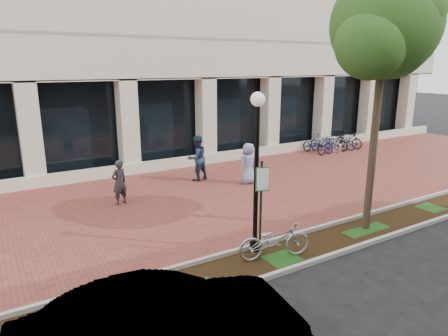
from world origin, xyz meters
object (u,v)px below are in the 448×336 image
parking_sign (261,198)px  pedestrian_right (248,163)px  sedan_near_curb (164,335)px  street_tree (385,32)px  pedestrian_mid (197,158)px  bike_rack_cluster (332,142)px  bollard (340,154)px  pedestrian_left (119,182)px  lamppost (256,165)px  locked_bicycle (274,240)px

parking_sign → pedestrian_right: bearing=80.9°
parking_sign → sedan_near_curb: 4.53m
street_tree → pedestrian_right: (-0.42, 5.74, -4.81)m
street_tree → sedan_near_curb: 9.37m
pedestrian_mid → bike_rack_cluster: size_ratio=0.55×
parking_sign → bike_rack_cluster: 14.24m
bollard → pedestrian_left: bearing=-179.3°
lamppost → pedestrian_right: lamppost is taller
pedestrian_left → pedestrian_mid: bearing=-179.5°
pedestrian_mid → lamppost: bearing=65.0°
pedestrian_mid → pedestrian_right: size_ratio=1.13×
bollard → bike_rack_cluster: size_ratio=0.29×
street_tree → bollard: size_ratio=7.19×
street_tree → locked_bicycle: bearing=-178.4°
lamppost → pedestrian_mid: (1.80, 6.76, -1.40)m
pedestrian_right → bollard: pedestrian_right is taller
pedestrian_left → sedan_near_curb: 8.57m
pedestrian_right → bollard: 5.82m
bike_rack_cluster → bollard: bearing=-134.0°
parking_sign → pedestrian_mid: size_ratio=1.32×
pedestrian_left → bollard: (11.15, 0.13, -0.29)m
lamppost → street_tree: bearing=-7.5°
parking_sign → street_tree: size_ratio=0.35×
pedestrian_left → pedestrian_mid: pedestrian_mid is taller
parking_sign → pedestrian_left: bearing=130.2°
sedan_near_curb → locked_bicycle: bearing=-52.2°
sedan_near_curb → bike_rack_cluster: bearing=-45.8°
locked_bicycle → pedestrian_right: pedestrian_right is taller
pedestrian_left → bollard: 11.15m
pedestrian_left → parking_sign: bearing=88.9°
pedestrian_right → sedan_near_curb: 10.86m
locked_bicycle → bollard: bollard is taller
pedestrian_left → bike_rack_cluster: pedestrian_left is taller
parking_sign → locked_bicycle: size_ratio=1.34×
parking_sign → lamppost: 0.86m
locked_bicycle → bike_rack_cluster: bearing=-36.0°
pedestrian_mid → bollard: bearing=161.0°
sedan_near_curb → pedestrian_right: bearing=-33.5°
bike_rack_cluster → parking_sign: bearing=-148.1°
sedan_near_curb → pedestrian_mid: bearing=-22.2°
parking_sign → bike_rack_cluster: parking_sign is taller
pedestrian_mid → locked_bicycle: bearing=67.4°
lamppost → pedestrian_mid: bearing=75.1°
locked_bicycle → sedan_near_curb: 4.59m
pedestrian_left → bike_rack_cluster: 13.45m
locked_bicycle → bike_rack_cluster: bike_rack_cluster is taller
street_tree → bike_rack_cluster: size_ratio=2.09×
lamppost → bike_rack_cluster: 13.99m
parking_sign → street_tree: bearing=21.3°
lamppost → pedestrian_left: (-1.95, 5.48, -1.56)m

